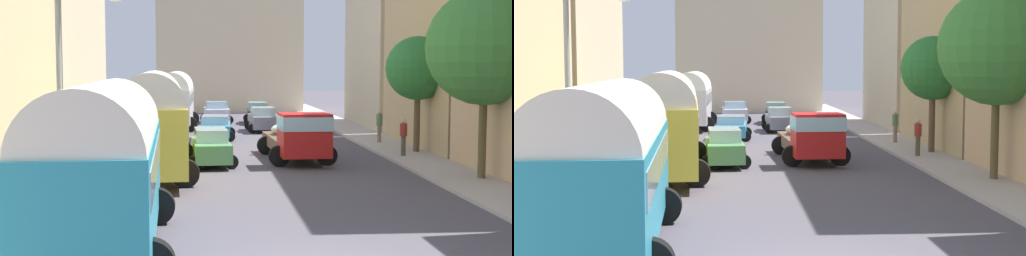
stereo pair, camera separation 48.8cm
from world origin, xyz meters
The scene contains 21 objects.
ground_plane centered at (0.00, 27.00, 0.00)m, with size 154.00×154.00×0.00m, color #4E4851.
sidewalk_left centered at (-7.25, 27.00, 0.07)m, with size 2.50×70.00×0.14m, color gray.
sidewalk_right centered at (7.25, 27.00, 0.07)m, with size 2.50×70.00×0.14m, color #B3A7A0.
building_left_2 centered at (-10.83, 24.28, 5.90)m, with size 4.65×13.84×11.80m.
building_right_2 centered at (10.97, 22.66, 5.42)m, with size 5.42×11.66×10.80m.
building_right_3 centered at (10.78, 34.99, 5.77)m, with size 5.02×11.17×11.47m.
distant_church centered at (0.00, 52.88, 7.52)m, with size 13.21×6.52×22.16m.
parked_bus_0 centered at (-4.74, 2.17, 2.17)m, with size 3.55×9.28×3.95m.
parked_bus_1 centered at (-4.38, 13.98, 2.25)m, with size 3.65×10.06×4.08m.
parked_bus_2 centered at (-4.38, 34.57, 2.14)m, with size 3.31×8.29×3.88m.
cargo_truck_0 centered at (1.76, 17.25, 1.19)m, with size 3.17×6.91×2.30m.
car_0 centered at (1.42, 32.04, 0.80)m, with size 2.26×4.00×1.59m.
car_1 centered at (1.59, 38.53, 0.79)m, with size 2.23×4.22×1.59m.
car_2 centered at (-2.10, 16.57, 0.80)m, with size 2.27×4.29×1.59m.
car_3 centered at (-1.74, 27.28, 0.72)m, with size 2.46×4.27×1.40m.
car_4 centered at (-1.45, 39.29, 0.81)m, with size 2.46×3.76×1.60m.
pedestrian_0 centered at (6.81, 18.04, 1.05)m, with size 0.35×0.35×1.84m.
pedestrian_2 centered at (7.11, 23.82, 1.08)m, with size 0.40×0.40×1.87m.
streetlamp_near centered at (-6.23, 6.44, 3.87)m, with size 1.92×0.28×6.43m.
roadside_tree_1 centered at (7.90, 11.40, 4.99)m, with size 4.32×4.32×7.16m.
roadside_tree_2 centered at (7.90, 19.59, 4.16)m, with size 3.09×3.09×5.73m.
Camera 2 is at (-1.92, -14.31, 4.34)m, focal length 50.20 mm.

